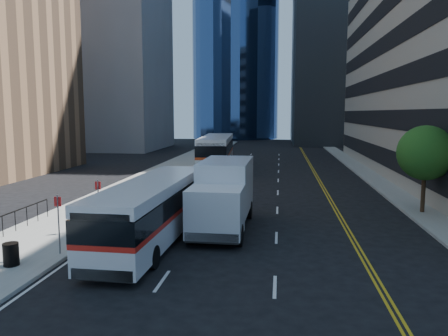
% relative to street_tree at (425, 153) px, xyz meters
% --- Properties ---
extents(ground, '(160.00, 160.00, 0.00)m').
position_rel_street_tree_xyz_m(ground, '(-9.00, -8.00, -3.64)').
color(ground, black).
rests_on(ground, ground).
extents(sidewalk_west, '(5.00, 90.00, 0.15)m').
position_rel_street_tree_xyz_m(sidewalk_west, '(-19.50, 17.00, -3.57)').
color(sidewalk_west, gray).
rests_on(sidewalk_west, ground).
extents(sidewalk_east, '(2.00, 90.00, 0.15)m').
position_rel_street_tree_xyz_m(sidewalk_east, '(-0.00, 17.00, -3.57)').
color(sidewalk_east, gray).
rests_on(sidewalk_east, ground).
extents(midrise_west, '(18.00, 18.00, 35.00)m').
position_rel_street_tree_xyz_m(midrise_west, '(-37.00, 44.00, 13.86)').
color(midrise_west, gray).
rests_on(midrise_west, ground).
extents(street_tree, '(3.20, 3.20, 5.10)m').
position_rel_street_tree_xyz_m(street_tree, '(0.00, 0.00, 0.00)').
color(street_tree, '#332114').
rests_on(street_tree, sidewalk_east).
extents(bus_front, '(2.72, 11.21, 2.88)m').
position_rel_street_tree_xyz_m(bus_front, '(-14.16, -7.48, -2.07)').
color(bus_front, silver).
rests_on(bus_front, ground).
extents(bus_rear, '(3.79, 13.63, 3.47)m').
position_rel_street_tree_xyz_m(bus_rear, '(-15.16, 19.65, -1.74)').
color(bus_rear, silver).
rests_on(bus_rear, ground).
extents(box_truck, '(2.62, 7.28, 3.47)m').
position_rel_street_tree_xyz_m(box_truck, '(-11.23, -4.70, -1.81)').
color(box_truck, silver).
rests_on(box_truck, ground).
extents(trash_can, '(0.76, 0.76, 0.88)m').
position_rel_street_tree_xyz_m(trash_can, '(-18.55, -11.56, -3.05)').
color(trash_can, black).
rests_on(trash_can, sidewalk_west).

